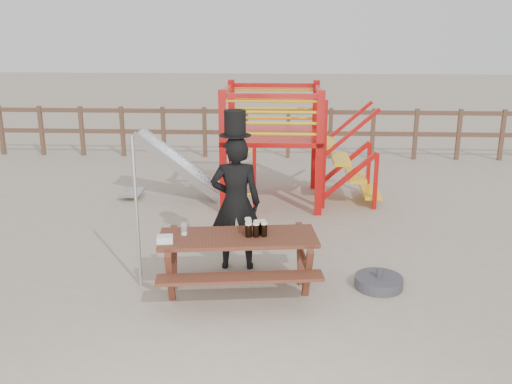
% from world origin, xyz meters
% --- Properties ---
extents(ground, '(60.00, 60.00, 0.00)m').
position_xyz_m(ground, '(0.00, 0.00, 0.00)').
color(ground, tan).
rests_on(ground, ground).
extents(back_fence, '(15.09, 0.09, 1.20)m').
position_xyz_m(back_fence, '(0.00, 7.00, 0.74)').
color(back_fence, brown).
rests_on(back_fence, ground).
extents(playground_fort, '(4.71, 1.84, 2.10)m').
position_xyz_m(playground_fort, '(0.12, 3.58, 1.07)').
color(playground_fort, red).
rests_on(playground_fort, ground).
extents(picnic_table, '(2.00, 1.50, 0.72)m').
position_xyz_m(picnic_table, '(-0.11, -0.14, 0.45)').
color(picnic_table, brown).
rests_on(picnic_table, ground).
extents(man_with_hat, '(0.67, 0.46, 2.10)m').
position_xyz_m(man_with_hat, '(-0.20, 0.58, 0.94)').
color(man_with_hat, black).
rests_on(man_with_hat, ground).
extents(metal_pole, '(0.04, 0.04, 1.89)m').
position_xyz_m(metal_pole, '(-1.33, -0.05, 0.95)').
color(metal_pole, '#B2B2B7').
rests_on(metal_pole, ground).
extents(parasol_base, '(0.59, 0.59, 0.25)m').
position_xyz_m(parasol_base, '(1.61, 0.06, 0.07)').
color(parasol_base, '#3B3B40').
rests_on(parasol_base, ground).
extents(paper_bag, '(0.20, 0.17, 0.08)m').
position_xyz_m(paper_bag, '(-0.93, -0.39, 0.76)').
color(paper_bag, white).
rests_on(paper_bag, picnic_table).
extents(stout_pints, '(0.28, 0.26, 0.17)m').
position_xyz_m(stout_pints, '(0.08, -0.09, 0.81)').
color(stout_pints, black).
rests_on(stout_pints, picnic_table).
extents(empty_glasses, '(0.08, 0.08, 0.15)m').
position_xyz_m(empty_glasses, '(-0.76, -0.13, 0.79)').
color(empty_glasses, silver).
rests_on(empty_glasses, picnic_table).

